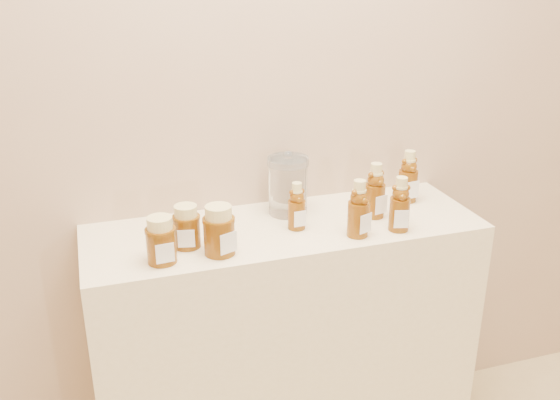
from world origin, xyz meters
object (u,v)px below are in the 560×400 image
object	(u,v)px
honey_jar_left	(161,240)
bear_bottle_front_left	(359,205)
bear_bottle_back_left	(297,203)
display_table	(285,350)
glass_canister	(288,183)

from	to	relation	value
honey_jar_left	bear_bottle_front_left	bearing A→B (deg)	-6.22
bear_bottle_back_left	honey_jar_left	bearing A→B (deg)	-170.31
display_table	honey_jar_left	world-z (taller)	honey_jar_left
display_table	honey_jar_left	size ratio (longest dim) A/B	9.23
honey_jar_left	display_table	bearing A→B (deg)	11.66
bear_bottle_front_left	glass_canister	xyz separation A→B (m)	(-0.14, 0.22, 0.00)
bear_bottle_back_left	honey_jar_left	distance (m)	0.42
honey_jar_left	glass_canister	bearing A→B (deg)	21.32
bear_bottle_front_left	glass_canister	size ratio (longest dim) A/B	0.98
display_table	bear_bottle_front_left	size ratio (longest dim) A/B	6.19
bear_bottle_back_left	bear_bottle_front_left	bearing A→B (deg)	-36.81
bear_bottle_back_left	bear_bottle_front_left	world-z (taller)	bear_bottle_front_left
bear_bottle_back_left	bear_bottle_front_left	distance (m)	0.18
glass_canister	bear_bottle_front_left	bearing A→B (deg)	-57.91
display_table	honey_jar_left	xyz separation A→B (m)	(-0.39, -0.12, 0.52)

